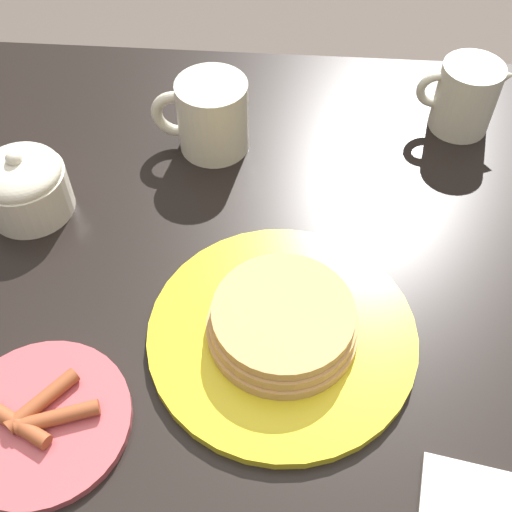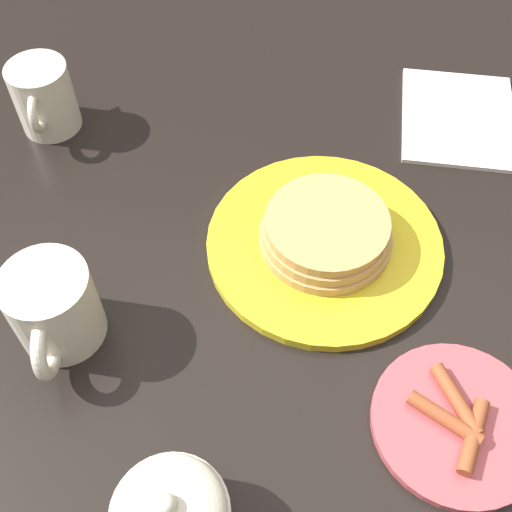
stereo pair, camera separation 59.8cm
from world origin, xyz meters
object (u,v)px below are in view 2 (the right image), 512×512
Objects in this scene: side_plate_bacon at (457,422)px; creamer_pitcher at (44,96)px; napkin at (458,118)px; coffee_mug at (53,309)px; pancake_plate at (325,238)px.

side_plate_bacon is 1.39× the size of creamer_pitcher.
creamer_pitcher is 0.53m from napkin.
side_plate_bacon is at bearing 46.33° from creamer_pitcher.
creamer_pitcher is at bearing -90.75° from napkin.
coffee_mug reaches higher than side_plate_bacon.
creamer_pitcher is (-0.21, -0.34, 0.03)m from pancake_plate.
pancake_plate is 1.64× the size of side_plate_bacon.
pancake_plate reaches higher than side_plate_bacon.
pancake_plate is 0.40m from creamer_pitcher.
napkin is (-0.20, 0.19, -0.01)m from pancake_plate.
creamer_pitcher is at bearing -168.99° from coffee_mug.
pancake_plate is at bearing -153.44° from side_plate_bacon.
napkin is (0.01, 0.53, -0.04)m from creamer_pitcher.
side_plate_bacon is 0.42m from napkin.
pancake_plate is at bearing 110.20° from coffee_mug.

